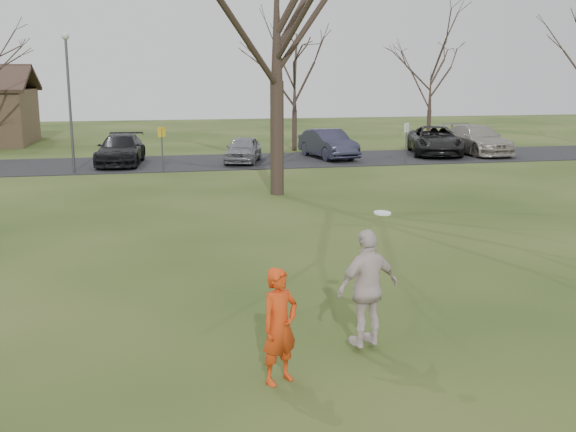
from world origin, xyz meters
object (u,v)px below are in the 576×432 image
at_px(lamp_post, 69,85).
at_px(car_4, 243,149).
at_px(car_3, 121,150).
at_px(car_7, 477,140).
at_px(car_5, 328,144).
at_px(catching_play, 368,288).
at_px(big_tree, 277,1).
at_px(car_6, 435,140).
at_px(player_defender, 280,326).

bearing_deg(lamp_post, car_4, 13.17).
distance_m(car_3, car_7, 19.57).
xyz_separation_m(car_4, car_5, (4.72, 0.82, 0.11)).
xyz_separation_m(catching_play, lamp_post, (-6.49, 22.21, 2.91)).
bearing_deg(catching_play, car_5, 75.65).
bearing_deg(big_tree, catching_play, -95.85).
distance_m(car_7, catching_play, 29.25).
bearing_deg(car_5, car_6, -6.87).
height_order(car_3, lamp_post, lamp_post).
relative_size(player_defender, big_tree, 0.12).
bearing_deg(lamp_post, car_3, 49.66).
height_order(lamp_post, big_tree, big_tree).
distance_m(car_4, catching_play, 24.17).
distance_m(car_3, lamp_post, 4.50).
height_order(car_5, car_7, car_7).
height_order(car_3, catching_play, catching_play).
relative_size(car_3, big_tree, 0.36).
bearing_deg(car_3, car_5, 8.34).
bearing_deg(lamp_post, car_7, 7.44).
distance_m(car_4, big_tree, 11.32).
height_order(player_defender, car_5, player_defender).
xyz_separation_m(car_7, lamp_post, (-21.62, -2.82, 3.13)).
distance_m(car_4, car_7, 13.50).
bearing_deg(catching_play, lamp_post, 106.30).
height_order(car_4, car_7, car_7).
height_order(car_5, lamp_post, lamp_post).
relative_size(car_7, lamp_post, 0.88).
relative_size(player_defender, car_4, 0.44).
height_order(car_3, big_tree, big_tree).
bearing_deg(car_5, catching_play, -113.71).
distance_m(car_6, lamp_post, 19.65).
bearing_deg(car_4, big_tree, -73.29).
xyz_separation_m(car_3, car_4, (6.10, -0.51, -0.08)).
relative_size(car_6, big_tree, 0.40).
xyz_separation_m(car_4, big_tree, (-0.15, -9.41, 6.30)).
relative_size(car_3, lamp_post, 0.81).
bearing_deg(car_7, car_4, -177.91).
distance_m(car_7, lamp_post, 22.02).
distance_m(car_6, car_7, 2.46).
xyz_separation_m(lamp_post, big_tree, (8.00, -7.50, 3.03)).
xyz_separation_m(player_defender, car_4, (3.26, 24.92, -0.16)).
relative_size(player_defender, lamp_post, 0.27).
xyz_separation_m(car_4, car_6, (11.02, 1.09, 0.13)).
distance_m(car_5, car_6, 6.30).
distance_m(car_3, car_5, 10.82).
bearing_deg(car_6, car_4, -157.54).
distance_m(car_3, car_6, 17.12).
height_order(player_defender, catching_play, catching_play).
bearing_deg(car_7, player_defender, -124.72).
relative_size(player_defender, car_6, 0.30).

